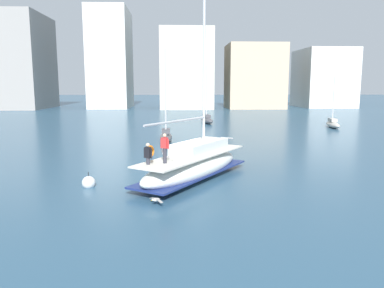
# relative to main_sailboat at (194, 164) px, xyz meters

# --- Properties ---
(ground_plane) EXTENTS (400.00, 400.00, 0.00)m
(ground_plane) POSITION_rel_main_sailboat_xyz_m (-0.99, 1.22, -0.91)
(ground_plane) COLOR #2D516B
(main_sailboat) EXTENTS (7.36, 9.30, 12.53)m
(main_sailboat) POSITION_rel_main_sailboat_xyz_m (0.00, 0.00, 0.00)
(main_sailboat) COLOR white
(main_sailboat) RESTS_ON ground
(moored_sloop_near) EXTENTS (1.25, 5.11, 9.01)m
(moored_sloop_near) POSITION_rel_main_sailboat_xyz_m (-2.05, 15.41, -0.32)
(moored_sloop_near) COLOR #4C4C51
(moored_sloop_near) RESTS_ON ground
(moored_sloop_far) EXTENTS (2.03, 5.43, 8.51)m
(moored_sloop_far) POSITION_rel_main_sailboat_xyz_m (3.51, 33.14, -0.32)
(moored_sloop_far) COLOR #4C4C51
(moored_sloop_far) RESTS_ON ground
(moored_catamaran) EXTENTS (1.78, 5.05, 6.64)m
(moored_catamaran) POSITION_rel_main_sailboat_xyz_m (19.59, 26.54, -0.38)
(moored_catamaran) COLOR #B7B2A8
(moored_catamaran) RESTS_ON ground
(seagull) EXTENTS (0.67, 0.85, 0.17)m
(seagull) POSITION_rel_main_sailboat_xyz_m (-2.01, -4.93, -0.63)
(seagull) COLOR silver
(seagull) RESTS_ON ground
(mooring_buoy) EXTENTS (0.73, 0.73, 0.97)m
(mooring_buoy) POSITION_rel_main_sailboat_xyz_m (-5.88, -1.49, -0.69)
(mooring_buoy) COLOR silver
(mooring_buoy) RESTS_ON ground
(waterfront_buildings) EXTENTS (89.96, 19.48, 23.71)m
(waterfront_buildings) POSITION_rel_main_sailboat_xyz_m (-7.93, 71.97, 8.90)
(waterfront_buildings) COLOR gray
(waterfront_buildings) RESTS_ON ground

